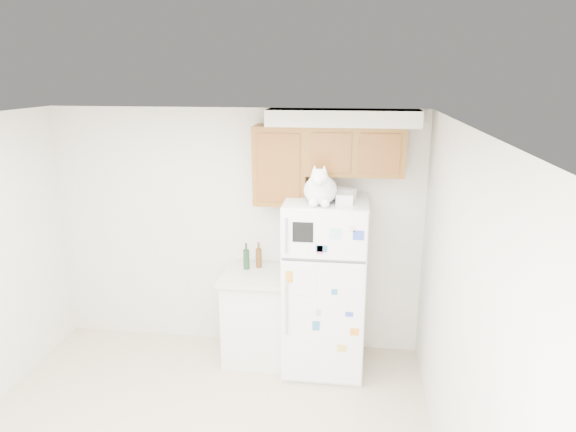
% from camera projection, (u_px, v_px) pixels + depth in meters
% --- Properties ---
extents(room_shell, '(3.84, 4.04, 2.52)m').
position_uv_depth(room_shell, '(194.00, 247.00, 3.50)').
color(room_shell, silver).
rests_on(room_shell, ground_plane).
extents(refrigerator, '(0.76, 0.78, 1.70)m').
position_uv_depth(refrigerator, '(325.00, 286.00, 4.92)').
color(refrigerator, white).
rests_on(refrigerator, ground_plane).
extents(base_counter, '(0.64, 0.64, 0.92)m').
position_uv_depth(base_counter, '(256.00, 315.00, 5.18)').
color(base_counter, white).
rests_on(base_counter, ground_plane).
extents(cat, '(0.37, 0.53, 0.38)m').
position_uv_depth(cat, '(320.00, 189.00, 4.50)').
color(cat, white).
rests_on(cat, refrigerator).
extents(storage_box_back, '(0.22, 0.19, 0.10)m').
position_uv_depth(storage_box_back, '(345.00, 194.00, 4.70)').
color(storage_box_back, white).
rests_on(storage_box_back, refrigerator).
extents(storage_box_front, '(0.16, 0.12, 0.09)m').
position_uv_depth(storage_box_front, '(344.00, 199.00, 4.53)').
color(storage_box_front, white).
rests_on(storage_box_front, refrigerator).
extents(bottle_green, '(0.06, 0.06, 0.27)m').
position_uv_depth(bottle_green, '(246.00, 256.00, 5.13)').
color(bottle_green, '#19381E').
rests_on(bottle_green, base_counter).
extents(bottle_amber, '(0.06, 0.06, 0.27)m').
position_uv_depth(bottle_amber, '(259.00, 255.00, 5.17)').
color(bottle_amber, '#593814').
rests_on(bottle_amber, base_counter).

